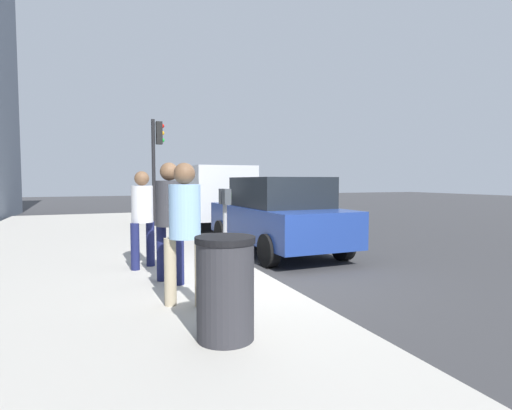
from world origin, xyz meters
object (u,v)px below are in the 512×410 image
Objects in this scene: pedestrian_at_meter at (170,212)px; traffic_signal at (156,154)px; parking_officer at (142,212)px; parked_van_far at (208,192)px; parking_meter at (225,212)px; pedestrian_bystander at (185,222)px; trash_bin at (225,288)px; parked_sedan_near at (277,215)px.

traffic_signal is (7.91, -0.91, 1.35)m from pedestrian_at_meter.
parked_van_far is (7.46, -3.19, 0.11)m from parking_officer.
parking_officer is at bearing 55.70° from parking_meter.
pedestrian_bystander is at bearing 174.21° from traffic_signal.
parked_van_far is at bearing 117.28° from parking_officer.
parking_meter is 7.69m from traffic_signal.
trash_bin is at bearing 175.67° from traffic_signal.
parking_meter is 0.80× the size of pedestrian_bystander.
traffic_signal is at bearing 0.55° from parking_meter.
pedestrian_at_meter is 1.25m from parking_officer.
pedestrian_at_meter is at bearing -26.98° from parking_officer.
pedestrian_bystander is at bearing -33.50° from parking_officer.
parked_sedan_near is 6.21m from parked_van_far.
pedestrian_at_meter is at bearing 173.44° from traffic_signal.
parked_van_far is (8.67, -2.92, 0.03)m from pedestrian_at_meter.
parking_meter is 2.88m from parked_sedan_near.
parked_sedan_near is at bearing 71.93° from parking_officer.
traffic_signal is at bearing 20.90° from pedestrian_bystander.
pedestrian_at_meter is 1.03× the size of pedestrian_bystander.
parking_officer is 3.44m from parked_sedan_near.
pedestrian_at_meter is 1.06× the size of parking_officer.
pedestrian_bystander is 0.40× the size of parked_sedan_near.
parking_officer is 1.69× the size of trash_bin.
parking_meter is at bearing 137.47° from parked_sedan_near.
pedestrian_at_meter is 0.50× the size of traffic_signal.
traffic_signal reaches higher than parking_officer.
parked_sedan_near reaches higher than trash_bin.
pedestrian_at_meter reaches higher than trash_bin.
parking_officer is 0.33× the size of parked_van_far.
pedestrian_at_meter reaches higher than parked_sedan_near.
pedestrian_at_meter reaches higher than parking_meter.
parking_officer is at bearing 156.86° from parked_van_far.
parked_sedan_near is at bearing 8.97° from pedestrian_at_meter.
traffic_signal reaches higher than pedestrian_bystander.
parked_sedan_near is (3.67, -2.93, -0.30)m from pedestrian_bystander.
traffic_signal reaches higher than pedestrian_at_meter.
traffic_signal reaches higher than parked_van_far.
pedestrian_bystander reaches higher than trash_bin.
parking_meter is at bearing 166.90° from parked_van_far.
parked_sedan_near is at bearing -159.74° from traffic_signal.
pedestrian_bystander is 1.03× the size of parking_officer.
pedestrian_bystander is 10.30m from parked_van_far.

